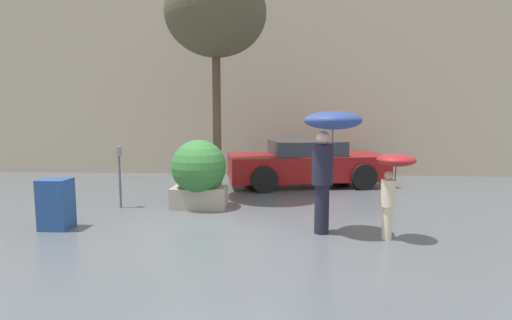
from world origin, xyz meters
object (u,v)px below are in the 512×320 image
Objects in this scene: person_child at (393,175)px; parking_meter at (119,164)px; planter_box at (199,172)px; parked_car_near at (306,164)px; newspaper_box at (56,204)px; person_adult at (329,141)px; street_tree at (216,14)px.

parking_meter is (-5.27, 1.90, -0.11)m from person_child.
planter_box is 1.11× the size of parking_meter.
parked_car_near is 6.59m from newspaper_box.
parking_meter is at bearing -175.98° from planter_box.
planter_box is at bearing 167.25° from person_adult.
parking_meter reaches higher than parked_car_near.
person_adult reaches higher than person_child.
newspaper_box is at bearing -158.63° from person_adult.
parking_meter is at bearing 72.57° from newspaper_box.
newspaper_box is at bearing 123.09° from parked_car_near.
newspaper_box is at bearing -107.43° from parking_meter.
newspaper_box is (-4.78, 0.01, -1.14)m from person_adult.
street_tree reaches higher than parked_car_near.
person_child is 5.81m from newspaper_box.
person_adult is at bearing -0.14° from newspaper_box.
person_adult is (2.56, -1.75, 0.81)m from planter_box.
street_tree is at bearing 168.83° from person_child.
planter_box is 0.32× the size of parked_car_near.
street_tree is at bearing 76.28° from planter_box.
person_child is at bearing -179.09° from parked_car_near.
street_tree is at bearing 29.88° from parking_meter.
newspaper_box is (-2.22, -1.73, -0.33)m from planter_box.
street_tree is 5.33m from newspaper_box.
person_child reaches higher than parking_meter.
person_child is at bearing -42.33° from street_tree.
person_adult is 1.15m from person_child.
parked_car_near is at bearing 44.52° from newspaper_box.
parking_meter is (-1.71, -0.12, 0.18)m from planter_box.
parked_car_near is (2.49, 2.89, -0.17)m from planter_box.
parking_meter reaches higher than newspaper_box.
parked_car_near is 0.87× the size of street_tree.
parked_car_near is at bearing 133.50° from person_child.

